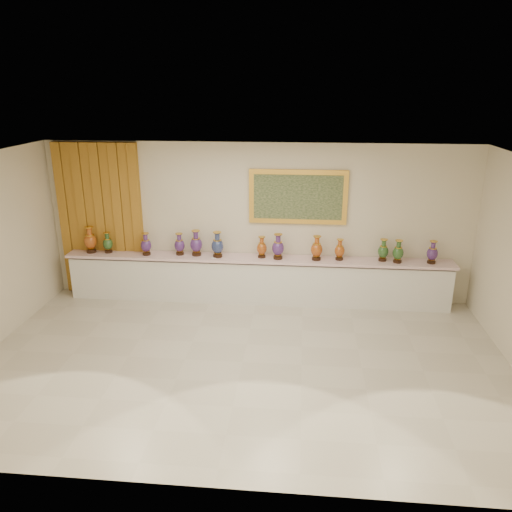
{
  "coord_description": "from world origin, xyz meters",
  "views": [
    {
      "loc": [
        0.82,
        -6.56,
        3.97
      ],
      "look_at": [
        0.04,
        1.7,
        1.12
      ],
      "focal_mm": 35.0,
      "sensor_mm": 36.0,
      "label": 1
    }
  ],
  "objects_px": {
    "counter": "(257,280)",
    "vase_0": "(90,241)",
    "vase_2": "(146,245)",
    "vase_1": "(108,243)"
  },
  "relations": [
    {
      "from": "counter",
      "to": "vase_2",
      "type": "height_order",
      "value": "vase_2"
    },
    {
      "from": "counter",
      "to": "vase_2",
      "type": "distance_m",
      "value": 2.2
    },
    {
      "from": "counter",
      "to": "vase_2",
      "type": "bearing_deg",
      "value": -178.41
    },
    {
      "from": "counter",
      "to": "vase_2",
      "type": "relative_size",
      "value": 16.91
    },
    {
      "from": "counter",
      "to": "vase_0",
      "type": "distance_m",
      "value": 3.28
    },
    {
      "from": "vase_0",
      "to": "vase_1",
      "type": "bearing_deg",
      "value": 4.44
    },
    {
      "from": "counter",
      "to": "vase_0",
      "type": "height_order",
      "value": "vase_0"
    },
    {
      "from": "vase_0",
      "to": "vase_2",
      "type": "height_order",
      "value": "vase_0"
    },
    {
      "from": "vase_1",
      "to": "counter",
      "type": "bearing_deg",
      "value": -0.15
    },
    {
      "from": "vase_2",
      "to": "vase_0",
      "type": "bearing_deg",
      "value": 177.91
    }
  ]
}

